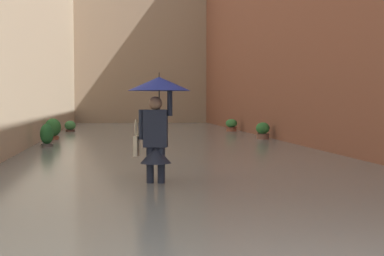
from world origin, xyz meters
name	(u,v)px	position (x,y,z in m)	size (l,w,h in m)	color
ground_plane	(162,147)	(0.00, -14.46, 0.00)	(72.28, 72.28, 0.00)	gray
flood_water	(162,144)	(0.00, -14.46, 0.11)	(8.65, 34.91, 0.22)	slate
building_facade_far	(140,30)	(0.00, -29.81, 5.83)	(11.45, 1.80, 11.65)	gray
person_wading	(157,110)	(0.83, -5.45, 1.39)	(1.00, 1.00, 1.99)	black
potted_plant_far_right	(47,138)	(3.46, -12.56, 0.47)	(0.38, 0.38, 0.89)	#66605B
potted_plant_mid_right	(70,128)	(3.45, -20.25, 0.37)	(0.47, 0.47, 0.68)	brown
potted_plant_near_right	(53,130)	(3.64, -15.60, 0.53)	(0.54, 0.54, 0.94)	#9E563D
potted_plant_near_left	(231,127)	(-3.46, -19.58, 0.40)	(0.50, 0.50, 0.75)	brown
potted_plant_far_left	(263,133)	(-3.53, -14.82, 0.41)	(0.47, 0.47, 0.79)	brown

